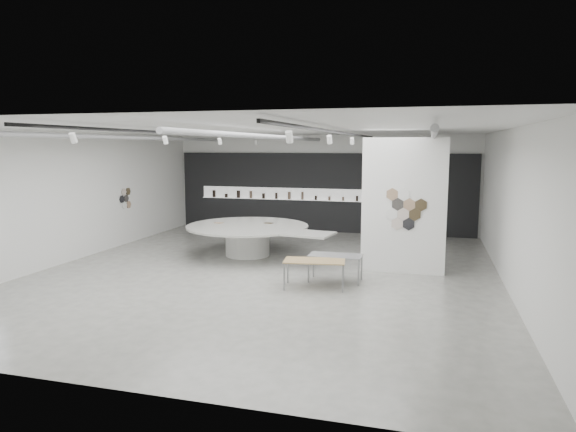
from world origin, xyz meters
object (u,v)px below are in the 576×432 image
(sample_table_wood, at_px, (314,262))
(kitchen_counter, at_px, (404,226))
(partition_column, at_px, (404,206))
(display_island, at_px, (249,236))
(sample_table_stone, at_px, (335,257))

(sample_table_wood, xyz_separation_m, kitchen_counter, (1.69, 7.69, -0.20))
(partition_column, xyz_separation_m, display_island, (-4.67, 0.84, -1.17))
(sample_table_stone, xyz_separation_m, kitchen_counter, (1.32, 6.97, -0.20))
(display_island, xyz_separation_m, sample_table_wood, (2.74, -3.01, 0.00))
(partition_column, bearing_deg, kitchen_counter, 92.51)
(kitchen_counter, bearing_deg, partition_column, -88.88)
(sample_table_wood, distance_m, kitchen_counter, 7.87)
(sample_table_stone, bearing_deg, sample_table_wood, -117.75)
(display_island, relative_size, sample_table_stone, 3.82)
(display_island, xyz_separation_m, kitchen_counter, (4.43, 4.67, -0.20))
(kitchen_counter, bearing_deg, sample_table_stone, -102.09)
(partition_column, bearing_deg, sample_table_stone, -137.01)
(partition_column, xyz_separation_m, sample_table_stone, (-1.56, -1.45, -1.18))
(kitchen_counter, bearing_deg, sample_table_wood, -103.81)
(sample_table_stone, height_order, kitchen_counter, kitchen_counter)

